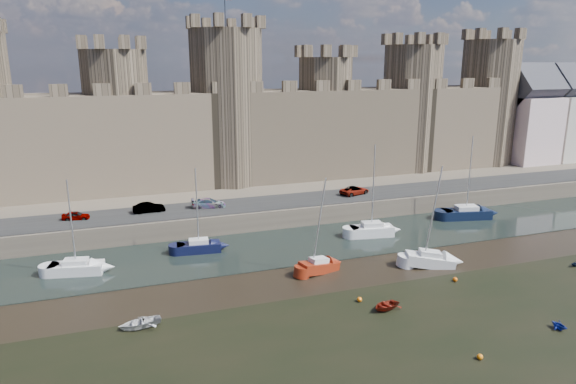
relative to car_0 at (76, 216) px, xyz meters
name	(u,v)px	position (x,y,z in m)	size (l,w,h in m)	color
ground	(350,363)	(19.88, -34.38, -3.04)	(160.00, 160.00, 0.00)	black
water_channel	(260,249)	(19.88, -10.38, -3.00)	(160.00, 12.00, 0.08)	black
quay	(204,174)	(19.88, 25.62, -1.79)	(160.00, 60.00, 2.50)	#4C443A
road	(239,205)	(19.88, -0.38, -0.49)	(160.00, 7.00, 0.10)	black
castle	(211,124)	(19.25, 13.62, 8.63)	(108.50, 11.00, 29.00)	#42382B
car_0	(76,216)	(0.00, 0.00, 0.00)	(1.27, 3.15, 1.07)	gray
car_1	(149,208)	(8.53, 0.27, 0.11)	(1.36, 3.91, 1.29)	gray
car_2	(209,203)	(16.01, -0.01, 0.09)	(1.77, 4.35, 1.26)	gray
car_3	(355,190)	(36.86, -0.14, 0.08)	(2.06, 4.47, 1.24)	gray
sailboat_0	(76,267)	(0.39, -11.04, -2.26)	(5.55, 3.04, 9.82)	silver
sailboat_1	(199,246)	(13.16, -9.03, -2.26)	(5.01, 2.39, 9.68)	black
sailboat_2	(371,230)	(34.16, -10.51, -2.15)	(5.54, 2.87, 11.40)	white
sailboat_3	(466,213)	(49.82, -8.24, -2.18)	(6.85, 3.84, 11.33)	black
sailboat_4	(319,265)	(23.89, -18.52, -2.30)	(4.54, 2.71, 9.95)	maroon
sailboat_5	(430,259)	(35.56, -20.88, -2.27)	(5.38, 3.46, 10.83)	white
dinghy_4	(386,306)	(26.37, -27.93, -2.74)	(2.04, 0.59, 2.86)	maroon
dinghy_5	(559,325)	(37.95, -35.53, -2.67)	(1.22, 0.74, 1.41)	navy
dinghy_6	(140,324)	(5.82, -24.21, -2.68)	(2.43, 0.71, 3.41)	silver
dinghy_7	(576,264)	(50.06, -26.00, -2.72)	(1.05, 0.64, 1.22)	black
buoy_1	(360,299)	(24.86, -25.89, -2.81)	(0.46, 0.46, 0.46)	orange
buoy_2	(480,357)	(29.01, -37.02, -2.81)	(0.45, 0.45, 0.45)	orange
buoy_3	(455,279)	(35.69, -25.04, -2.80)	(0.47, 0.47, 0.47)	#E55A0A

